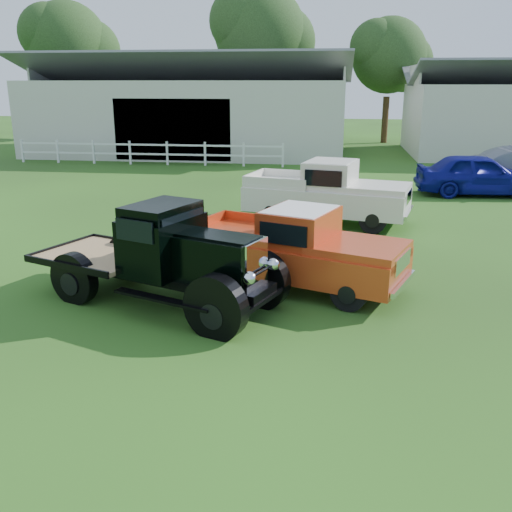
% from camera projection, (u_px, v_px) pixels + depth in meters
% --- Properties ---
extents(ground, '(120.00, 120.00, 0.00)m').
position_uv_depth(ground, '(235.00, 334.00, 9.77)').
color(ground, '#243715').
extents(shed_left, '(18.80, 10.20, 5.60)m').
position_uv_depth(shed_left, '(194.00, 105.00, 34.48)').
color(shed_left, beige).
rests_on(shed_left, ground).
extents(fence_rail, '(14.20, 0.16, 1.20)m').
position_uv_depth(fence_rail, '(149.00, 153.00, 29.57)').
color(fence_rail, white).
rests_on(fence_rail, ground).
extents(tree_a, '(6.30, 6.30, 10.50)m').
position_uv_depth(tree_a, '(69.00, 66.00, 41.81)').
color(tree_a, black).
rests_on(tree_a, ground).
extents(tree_b, '(6.90, 6.90, 11.50)m').
position_uv_depth(tree_b, '(260.00, 58.00, 40.81)').
color(tree_b, black).
rests_on(tree_b, ground).
extents(tree_c, '(5.40, 5.40, 9.00)m').
position_uv_depth(tree_c, '(388.00, 76.00, 39.06)').
color(tree_c, black).
rests_on(tree_c, ground).
extents(vintage_flatbed, '(5.39, 3.66, 1.98)m').
position_uv_depth(vintage_flatbed, '(159.00, 254.00, 10.89)').
color(vintage_flatbed, black).
rests_on(vintage_flatbed, ground).
extents(red_pickup, '(4.99, 3.32, 1.70)m').
position_uv_depth(red_pickup, '(295.00, 247.00, 11.84)').
color(red_pickup, '#BE3B18').
rests_on(red_pickup, ground).
extents(white_pickup, '(5.37, 3.08, 1.86)m').
position_uv_depth(white_pickup, '(327.00, 192.00, 17.28)').
color(white_pickup, silver).
rests_on(white_pickup, ground).
extents(misc_car_blue, '(4.70, 2.05, 1.58)m').
position_uv_depth(misc_car_blue, '(479.00, 175.00, 21.51)').
color(misc_car_blue, navy).
rests_on(misc_car_blue, ground).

